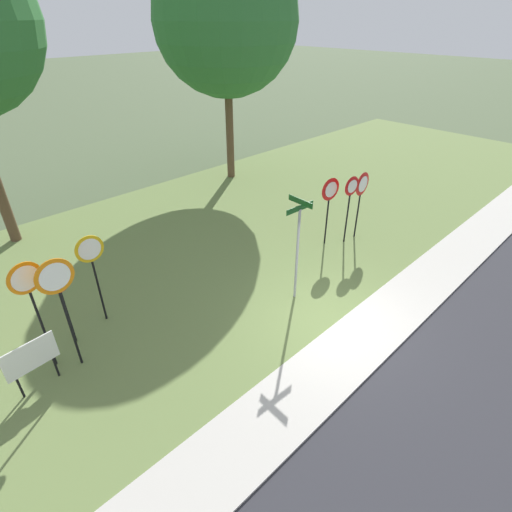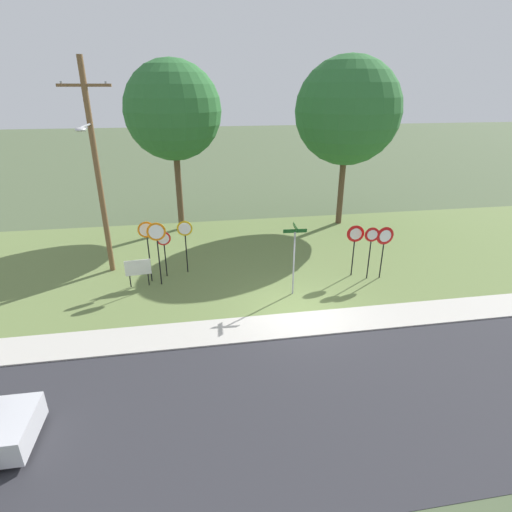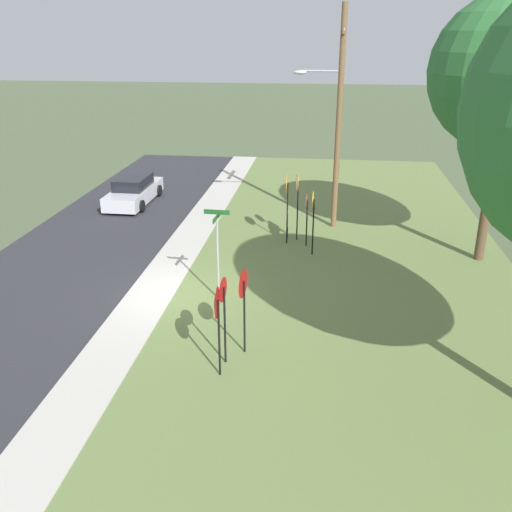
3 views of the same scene
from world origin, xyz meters
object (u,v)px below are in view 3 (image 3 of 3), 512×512
(stop_sign_near_right, at_px, (287,193))
(yield_sign_near_right, at_px, (223,301))
(stop_sign_near_left, at_px, (297,192))
(stop_sign_far_left, at_px, (307,209))
(yield_sign_near_left, at_px, (243,292))
(yield_sign_far_left, at_px, (217,310))
(notice_board, at_px, (287,217))
(utility_pole, at_px, (336,113))
(parked_hatchback_near, at_px, (134,191))
(stop_sign_far_center, at_px, (313,209))
(street_name_post, at_px, (218,247))
(oak_tree_left, at_px, (508,73))

(stop_sign_near_right, height_order, yield_sign_near_right, stop_sign_near_right)
(stop_sign_near_left, bearing_deg, yield_sign_near_right, -16.85)
(stop_sign_far_left, xyz_separation_m, yield_sign_near_left, (8.47, -1.32, 0.26))
(yield_sign_near_left, height_order, yield_sign_near_right, yield_sign_near_right)
(stop_sign_near_left, xyz_separation_m, yield_sign_far_left, (10.30, -1.36, -0.21))
(stop_sign_far_left, distance_m, yield_sign_near_right, 9.22)
(stop_sign_near_left, height_order, notice_board, stop_sign_near_left)
(stop_sign_far_left, relative_size, utility_pole, 0.24)
(yield_sign_near_left, xyz_separation_m, parked_hatchback_near, (-13.57, -7.64, -1.22))
(stop_sign_far_center, bearing_deg, street_name_post, -31.84)
(yield_sign_near_right, xyz_separation_m, parked_hatchback_near, (-14.15, -7.22, -1.22))
(stop_sign_far_center, xyz_separation_m, parked_hatchback_near, (-6.05, -9.24, -1.24))
(stop_sign_far_left, xyz_separation_m, parked_hatchback_near, (-5.10, -8.96, -0.96))
(stop_sign_far_left, bearing_deg, oak_tree_left, 79.90)
(yield_sign_far_left, bearing_deg, stop_sign_far_left, 167.38)
(parked_hatchback_near, bearing_deg, yield_sign_near_left, 29.91)
(stop_sign_far_left, distance_m, notice_board, 1.58)
(yield_sign_near_left, relative_size, yield_sign_near_right, 0.99)
(notice_board, bearing_deg, yield_sign_far_left, -10.37)
(yield_sign_far_left, height_order, parked_hatchback_near, yield_sign_far_left)
(stop_sign_near_right, relative_size, yield_sign_near_right, 1.17)
(stop_sign_far_center, distance_m, yield_sign_near_right, 8.34)
(yield_sign_far_left, xyz_separation_m, street_name_post, (-4.32, -0.81, -0.03))
(stop_sign_near_left, xyz_separation_m, stop_sign_far_center, (1.61, 0.70, -0.20))
(stop_sign_far_center, xyz_separation_m, yield_sign_far_left, (8.70, -2.06, -0.00))
(street_name_post, relative_size, notice_board, 2.45)
(stop_sign_near_right, height_order, yield_sign_near_left, stop_sign_near_right)
(stop_sign_far_left, height_order, oak_tree_left, oak_tree_left)
(stop_sign_near_left, distance_m, yield_sign_far_left, 10.39)
(oak_tree_left, bearing_deg, stop_sign_near_right, -96.44)
(stop_sign_near_left, relative_size, stop_sign_far_left, 1.29)
(stop_sign_far_center, distance_m, notice_board, 2.57)
(stop_sign_far_left, distance_m, parked_hatchback_near, 10.35)
(yield_sign_near_right, distance_m, notice_board, 10.27)
(street_name_post, xyz_separation_m, oak_tree_left, (-4.69, 9.30, 5.03))
(stop_sign_near_right, bearing_deg, stop_sign_far_left, 73.57)
(oak_tree_left, relative_size, parked_hatchback_near, 2.05)
(stop_sign_far_left, bearing_deg, stop_sign_near_left, -151.72)
(yield_sign_near_right, xyz_separation_m, yield_sign_far_left, (0.60, -0.04, 0.02))
(yield_sign_near_left, relative_size, parked_hatchback_near, 0.52)
(stop_sign_near_left, relative_size, yield_sign_near_left, 1.16)
(yield_sign_near_right, bearing_deg, parked_hatchback_near, -145.69)
(yield_sign_far_left, distance_m, street_name_post, 4.40)
(stop_sign_far_left, bearing_deg, parked_hatchback_near, -124.26)
(stop_sign_far_left, xyz_separation_m, street_name_post, (5.33, -2.60, 0.25))
(stop_sign_far_left, height_order, parked_hatchback_near, stop_sign_far_left)
(stop_sign_near_left, bearing_deg, stop_sign_near_right, -50.36)
(stop_sign_near_right, height_order, utility_pole, utility_pole)
(stop_sign_far_left, bearing_deg, yield_sign_near_right, -15.51)
(yield_sign_near_right, height_order, street_name_post, street_name_post)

